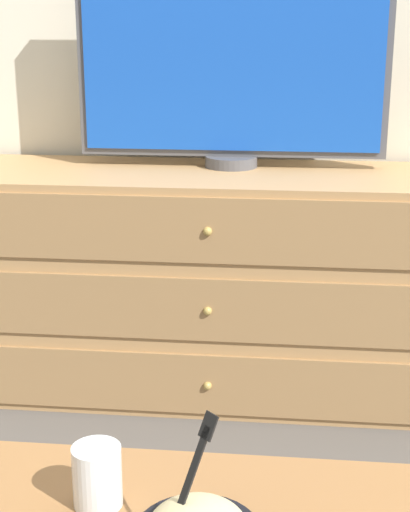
% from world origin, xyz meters
% --- Properties ---
extents(ground_plane, '(12.00, 12.00, 0.00)m').
position_xyz_m(ground_plane, '(0.00, 0.00, 0.00)').
color(ground_plane, '#56514C').
extents(dresser, '(1.65, 0.48, 0.69)m').
position_xyz_m(dresser, '(-0.06, -0.26, 0.34)').
color(dresser, tan).
rests_on(dresser, ground_plane).
extents(tv, '(0.92, 0.16, 0.59)m').
position_xyz_m(tv, '(-0.02, -0.17, 0.99)').
color(tv, '#515156').
rests_on(tv, dresser).
extents(drink_cup, '(0.07, 0.07, 0.10)m').
position_xyz_m(drink_cup, '(-0.12, -1.51, 0.46)').
color(drink_cup, '#9E6638').
rests_on(drink_cup, coffee_table).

